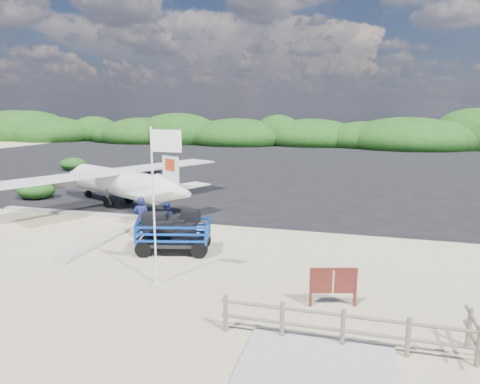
{
  "coord_description": "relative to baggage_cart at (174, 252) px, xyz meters",
  "views": [
    {
      "loc": [
        6.12,
        -14.93,
        5.78
      ],
      "look_at": [
        0.39,
        5.96,
        1.56
      ],
      "focal_mm": 32.0,
      "sensor_mm": 36.0,
      "label": 1
    }
  ],
  "objects": [
    {
      "name": "baggage_cart",
      "position": [
        0.0,
        0.0,
        0.0
      ],
      "size": [
        3.43,
        2.44,
        1.55
      ],
      "primitive_type": null,
      "rotation": [
        0.0,
        0.0,
        0.23
      ],
      "color": "#0A38A4",
      "rests_on": "ground"
    },
    {
      "name": "aircraft_large",
      "position": [
        13.33,
        19.88,
        0.0
      ],
      "size": [
        19.16,
        19.16,
        4.3
      ],
      "primitive_type": null,
      "rotation": [
        0.0,
        0.0,
        2.69
      ],
      "color": "#B2B2B2",
      "rests_on": "ground"
    },
    {
      "name": "fence",
      "position": [
        6.9,
        -5.48,
        0.0
      ],
      "size": [
        6.4,
        2.0,
        1.1
      ],
      "primitive_type": null,
      "color": "#B2B2B2",
      "rests_on": "ground"
    },
    {
      "name": "flagpole",
      "position": [
        0.73,
        -3.1,
        0.0
      ],
      "size": [
        1.06,
        0.47,
        5.24
      ],
      "primitive_type": null,
      "rotation": [
        0.0,
        0.0,
        -0.04
      ],
      "color": "white",
      "rests_on": "ground"
    },
    {
      "name": "walkway_pad",
      "position": [
        6.4,
        -6.48,
        0.0
      ],
      "size": [
        3.5,
        2.5,
        0.1
      ],
      "primitive_type": null,
      "color": "#B2B2B2",
      "rests_on": "ground"
    },
    {
      "name": "vegetation_band",
      "position": [
        0.9,
        54.52,
        0.0
      ],
      "size": [
        124.0,
        8.0,
        4.4
      ],
      "primitive_type": null,
      "color": "#B2B2B2",
      "rests_on": "ground"
    },
    {
      "name": "crew_a",
      "position": [
        -2.17,
        1.35,
        0.97
      ],
      "size": [
        0.84,
        0.72,
        1.94
      ],
      "primitive_type": "imported",
      "rotation": [
        0.0,
        0.0,
        3.57
      ],
      "color": "navy",
      "rests_on": "ground"
    },
    {
      "name": "asphalt_apron",
      "position": [
        0.9,
        29.52,
        0.0
      ],
      "size": [
        90.0,
        50.0,
        0.04
      ],
      "primitive_type": null,
      "color": "#B2B2B2",
      "rests_on": "ground"
    },
    {
      "name": "crew_b",
      "position": [
        -1.24,
        1.98,
        0.81
      ],
      "size": [
        0.82,
        0.66,
        1.62
      ],
      "primitive_type": "imported",
      "rotation": [
        0.0,
        0.0,
        3.2
      ],
      "color": "navy",
      "rests_on": "ground"
    },
    {
      "name": "ground",
      "position": [
        0.9,
        -0.48,
        0.0
      ],
      "size": [
        160.0,
        160.0,
        0.0
      ],
      "primitive_type": "plane",
      "color": "beige"
    },
    {
      "name": "signboard",
      "position": [
        6.54,
        -3.25,
        0.0
      ],
      "size": [
        1.48,
        0.53,
        1.23
      ],
      "primitive_type": null,
      "rotation": [
        0.0,
        0.0,
        0.27
      ],
      "color": "maroon",
      "rests_on": "ground"
    },
    {
      "name": "lagoon",
      "position": [
        -8.1,
        1.02,
        0.0
      ],
      "size": [
        9.0,
        7.0,
        0.4
      ],
      "primitive_type": null,
      "color": "#B2B2B2",
      "rests_on": "ground"
    }
  ]
}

